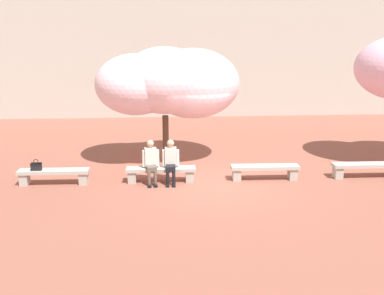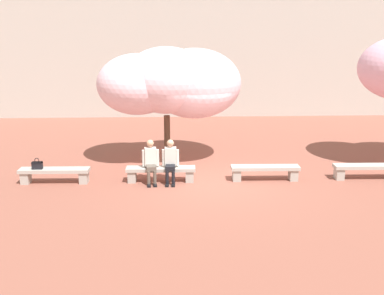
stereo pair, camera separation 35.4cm
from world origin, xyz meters
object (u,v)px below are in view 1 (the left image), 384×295
object	(u,v)px
handbag	(36,166)
cherry_tree_main	(169,83)
person_seated_left	(151,160)
person_seated_right	(171,160)
stone_bench_near_west	(161,172)
stone_bench_center	(265,170)
stone_bench_near_east	(366,168)
stone_bench_west_end	(54,174)

from	to	relation	value
handbag	cherry_tree_main	bearing A→B (deg)	29.16
person_seated_left	handbag	world-z (taller)	person_seated_left
person_seated_right	stone_bench_near_west	bearing A→B (deg)	169.69
person_seated_left	person_seated_right	distance (m)	0.58
stone_bench_center	person_seated_right	distance (m)	2.89
stone_bench_near_east	cherry_tree_main	bearing A→B (deg)	160.13
person_seated_right	handbag	world-z (taller)	person_seated_right
person_seated_left	stone_bench_west_end	bearing A→B (deg)	178.94
stone_bench_west_end	person_seated_right	size ratio (longest dim) A/B	1.61
handbag	cherry_tree_main	size ratio (longest dim) A/B	0.07
stone_bench_near_east	handbag	bearing A→B (deg)	-179.88
person_seated_left	cherry_tree_main	xyz separation A→B (m)	(0.59, 2.23, 2.03)
cherry_tree_main	stone_bench_west_end	bearing A→B (deg)	-147.80
stone_bench_center	handbag	distance (m)	6.80
person_seated_right	stone_bench_west_end	bearing A→B (deg)	179.11
person_seated_left	person_seated_right	world-z (taller)	same
person_seated_left	stone_bench_center	bearing A→B (deg)	0.88
person_seated_left	handbag	xyz separation A→B (m)	(-3.35, 0.03, -0.12)
stone_bench_west_end	handbag	distance (m)	0.55
cherry_tree_main	stone_bench_near_west	bearing A→B (deg)	-97.78
stone_bench_near_east	handbag	size ratio (longest dim) A/B	6.12
stone_bench_near_west	person_seated_left	world-z (taller)	person_seated_left
stone_bench_near_west	person_seated_right	xyz separation A→B (m)	(0.29, -0.05, 0.39)
stone_bench_west_end	stone_bench_near_east	size ratio (longest dim) A/B	1.00
person_seated_right	cherry_tree_main	distance (m)	3.01
person_seated_left	handbag	distance (m)	3.35
person_seated_left	stone_bench_near_west	bearing A→B (deg)	10.42
handbag	stone_bench_center	bearing A→B (deg)	0.17
stone_bench_center	cherry_tree_main	world-z (taller)	cherry_tree_main
stone_bench_near_west	stone_bench_center	xyz separation A→B (m)	(3.16, 0.00, 0.00)
stone_bench_near_east	person_seated_right	distance (m)	6.03
stone_bench_west_end	cherry_tree_main	bearing A→B (deg)	32.20
stone_bench_west_end	person_seated_right	distance (m)	3.47
person_seated_right	stone_bench_near_east	bearing A→B (deg)	0.51
stone_bench_near_east	stone_bench_center	bearing A→B (deg)	180.00
handbag	stone_bench_near_east	bearing A→B (deg)	0.12
stone_bench_near_west	handbag	distance (m)	3.65
stone_bench_near_west	person_seated_right	bearing A→B (deg)	-10.31
stone_bench_center	person_seated_left	size ratio (longest dim) A/B	1.61
person_seated_right	handbag	size ratio (longest dim) A/B	3.81
stone_bench_center	stone_bench_near_east	world-z (taller)	same
person_seated_left	cherry_tree_main	size ratio (longest dim) A/B	0.27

